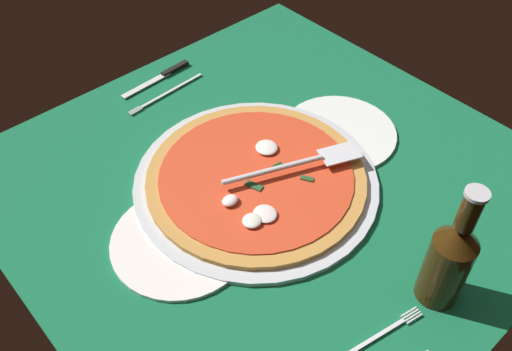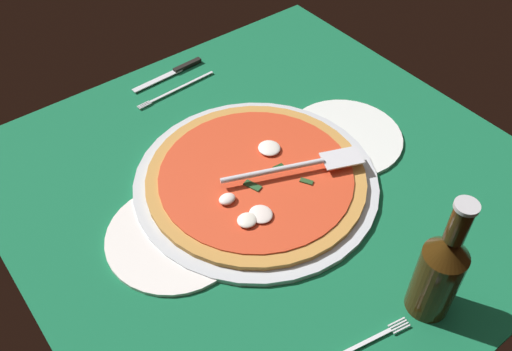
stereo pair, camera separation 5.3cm
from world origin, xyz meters
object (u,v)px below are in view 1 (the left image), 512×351
(dinner_plate_left, at_px, (181,241))
(place_setting_far, at_px, (164,86))
(pizza, at_px, (256,177))
(dinner_plate_right, at_px, (340,134))
(pizza_server, at_px, (297,164))
(beer_bottle, at_px, (449,259))

(dinner_plate_left, relative_size, place_setting_far, 1.12)
(dinner_plate_left, xyz_separation_m, pizza, (0.18, 0.02, 0.01))
(dinner_plate_right, bearing_deg, place_setting_far, 114.58)
(dinner_plate_left, relative_size, pizza_server, 0.92)
(pizza, xyz_separation_m, beer_bottle, (0.05, -0.36, 0.07))
(pizza, xyz_separation_m, pizza_server, (0.06, -0.04, 0.02))
(place_setting_far, relative_size, beer_bottle, 0.89)
(place_setting_far, bearing_deg, dinner_plate_right, 111.46)
(place_setting_far, bearing_deg, dinner_plate_left, 55.03)
(place_setting_far, bearing_deg, pizza_server, 88.97)
(pizza, bearing_deg, dinner_plate_left, -175.20)
(dinner_plate_left, xyz_separation_m, beer_bottle, (0.23, -0.34, 0.09))
(dinner_plate_left, height_order, pizza, pizza)
(pizza_server, distance_m, beer_bottle, 0.32)
(dinner_plate_right, height_order, pizza_server, pizza_server)
(place_setting_far, distance_m, beer_bottle, 0.72)
(pizza, xyz_separation_m, place_setting_far, (0.05, 0.36, -0.02))
(dinner_plate_right, height_order, beer_bottle, beer_bottle)
(pizza_server, bearing_deg, place_setting_far, 114.21)
(pizza, bearing_deg, beer_bottle, -82.00)
(dinner_plate_right, xyz_separation_m, place_setting_far, (-0.17, 0.37, -0.00))
(dinner_plate_left, distance_m, place_setting_far, 0.44)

